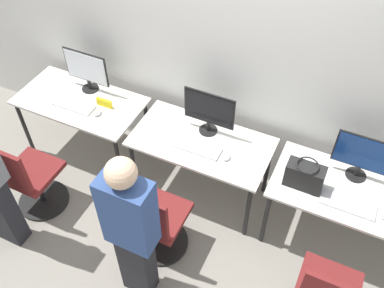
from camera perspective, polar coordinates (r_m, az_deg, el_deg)
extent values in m
plane|color=gray|center=(4.14, -0.78, -9.47)|extent=(20.00, 20.00, 0.00)
cube|color=silver|center=(3.65, 4.43, 12.52)|extent=(12.00, 0.05, 2.80)
cube|color=silver|center=(4.32, -14.75, 5.56)|extent=(1.24, 0.65, 0.02)
cylinder|color=black|center=(4.74, -21.37, 2.03)|extent=(0.04, 0.04, 0.69)
cylinder|color=black|center=(4.14, -9.70, -2.55)|extent=(0.04, 0.04, 0.69)
cylinder|color=black|center=(5.01, -17.43, 6.05)|extent=(0.04, 0.04, 0.69)
cylinder|color=black|center=(4.45, -5.97, 2.27)|extent=(0.04, 0.04, 0.69)
cylinder|color=black|center=(4.41, -13.39, 7.22)|extent=(0.17, 0.17, 0.01)
cylinder|color=black|center=(4.38, -13.51, 7.78)|extent=(0.04, 0.04, 0.10)
cube|color=black|center=(4.27, -13.94, 9.92)|extent=(0.47, 0.01, 0.33)
cube|color=silver|center=(4.26, -14.00, 9.86)|extent=(0.44, 0.01, 0.30)
cube|color=silver|center=(4.25, -15.55, 5.00)|extent=(0.42, 0.15, 0.02)
ellipsoid|color=silver|center=(4.10, -12.47, 4.04)|extent=(0.06, 0.09, 0.03)
cylinder|color=black|center=(4.46, -19.11, -7.09)|extent=(0.48, 0.48, 0.03)
cylinder|color=black|center=(4.30, -19.78, -5.39)|extent=(0.04, 0.04, 0.40)
cube|color=maroon|center=(4.14, -20.54, -3.47)|extent=(0.44, 0.44, 0.05)
cube|color=maroon|center=(3.89, -23.30, -3.16)|extent=(0.40, 0.04, 0.44)
cube|color=#232328|center=(4.02, -24.09, -7.92)|extent=(0.25, 0.16, 0.82)
cube|color=silver|center=(3.78, 1.26, 0.24)|extent=(1.24, 0.65, 0.02)
cylinder|color=black|center=(4.07, -7.76, -3.30)|extent=(0.04, 0.04, 0.69)
cylinder|color=black|center=(3.77, 7.41, -8.95)|extent=(0.04, 0.04, 0.69)
cylinder|color=black|center=(4.39, -4.12, 1.64)|extent=(0.04, 0.04, 0.69)
cylinder|color=black|center=(4.11, 10.04, -3.16)|extent=(0.04, 0.04, 0.69)
cylinder|color=black|center=(3.86, 2.17, 1.87)|extent=(0.17, 0.17, 0.01)
cylinder|color=black|center=(3.82, 2.20, 2.46)|extent=(0.04, 0.04, 0.10)
cube|color=black|center=(3.69, 2.31, 4.76)|extent=(0.47, 0.01, 0.33)
cube|color=black|center=(3.68, 2.26, 4.68)|extent=(0.44, 0.01, 0.30)
cube|color=silver|center=(3.70, 0.67, -0.47)|extent=(0.42, 0.15, 0.02)
ellipsoid|color=silver|center=(3.63, 4.67, -1.74)|extent=(0.06, 0.09, 0.03)
cylinder|color=black|center=(3.98, -4.05, -12.88)|extent=(0.48, 0.48, 0.03)
cylinder|color=black|center=(3.80, -4.22, -11.24)|extent=(0.04, 0.04, 0.40)
cube|color=maroon|center=(3.61, -4.41, -9.35)|extent=(0.44, 0.44, 0.05)
cube|color=maroon|center=(3.31, -6.33, -9.56)|extent=(0.40, 0.04, 0.44)
cube|color=#232328|center=(3.50, -7.25, -15.45)|extent=(0.25, 0.16, 0.73)
cube|color=navy|center=(2.92, -8.49, -9.12)|extent=(0.36, 0.20, 0.63)
sphere|color=beige|center=(2.59, -9.48, -3.85)|extent=(0.21, 0.21, 0.21)
cube|color=silver|center=(3.64, 20.39, -6.10)|extent=(1.24, 0.65, 0.02)
cylinder|color=black|center=(3.76, 9.78, -9.77)|extent=(0.04, 0.04, 0.69)
cylinder|color=black|center=(4.09, 12.20, -3.88)|extent=(0.04, 0.04, 0.69)
cylinder|color=black|center=(3.75, 20.97, -3.86)|extent=(0.17, 0.17, 0.01)
cylinder|color=black|center=(3.71, 21.20, -3.31)|extent=(0.04, 0.04, 0.10)
cube|color=black|center=(3.57, 22.06, -1.17)|extent=(0.47, 0.01, 0.33)
cube|color=navy|center=(3.57, 22.04, -1.26)|extent=(0.44, 0.01, 0.30)
cube|color=silver|center=(3.53, 20.04, -7.61)|extent=(0.42, 0.15, 0.02)
cube|color=black|center=(3.48, 14.76, -4.15)|extent=(0.30, 0.14, 0.22)
torus|color=black|center=(3.38, 15.17, -2.75)|extent=(0.18, 0.18, 0.01)
cube|color=yellow|center=(4.16, -11.61, 5.40)|extent=(0.16, 0.03, 0.08)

